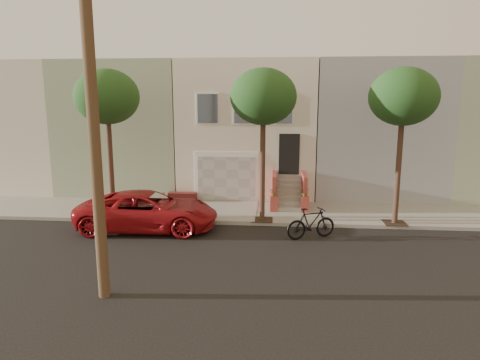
{
  "coord_description": "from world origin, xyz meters",
  "views": [
    {
      "loc": [
        1.5,
        -13.34,
        5.19
      ],
      "look_at": [
        0.13,
        3.0,
        2.03
      ],
      "focal_mm": 31.42,
      "sensor_mm": 36.0,
      "label": 1
    }
  ],
  "objects": [
    {
      "name": "tree_right",
      "position": [
        6.5,
        3.9,
        5.26
      ],
      "size": [
        2.7,
        2.57,
        6.3
      ],
      "color": "#2D2116",
      "rests_on": "sidewalk"
    },
    {
      "name": "pickup_truck",
      "position": [
        -3.56,
        2.67,
        0.77
      ],
      "size": [
        5.7,
        2.85,
        1.55
      ],
      "primitive_type": "imported",
      "rotation": [
        0.0,
        0.0,
        1.62
      ],
      "color": "#A41319",
      "rests_on": "ground"
    },
    {
      "name": "motorcycle",
      "position": [
        2.91,
        2.07,
        0.6
      ],
      "size": [
        2.05,
        1.31,
        1.2
      ],
      "primitive_type": "imported",
      "rotation": [
        0.0,
        0.0,
        1.98
      ],
      "color": "black",
      "rests_on": "ground"
    },
    {
      "name": "house_row",
      "position": [
        0.0,
        11.19,
        3.64
      ],
      "size": [
        33.1,
        11.7,
        7.0
      ],
      "color": "beige",
      "rests_on": "sidewalk"
    },
    {
      "name": "ground",
      "position": [
        0.0,
        0.0,
        0.0
      ],
      "size": [
        90.0,
        90.0,
        0.0
      ],
      "primitive_type": "plane",
      "color": "black",
      "rests_on": "ground"
    },
    {
      "name": "tree_mid",
      "position": [
        1.0,
        3.9,
        5.26
      ],
      "size": [
        2.7,
        2.57,
        6.3
      ],
      "color": "#2D2116",
      "rests_on": "sidewalk"
    },
    {
      "name": "tree_left",
      "position": [
        -5.5,
        3.9,
        5.26
      ],
      "size": [
        2.7,
        2.57,
        6.3
      ],
      "color": "#2D2116",
      "rests_on": "sidewalk"
    },
    {
      "name": "sidewalk",
      "position": [
        0.0,
        5.35,
        0.07
      ],
      "size": [
        40.0,
        3.7,
        0.15
      ],
      "primitive_type": "cube",
      "color": "gray",
      "rests_on": "ground"
    }
  ]
}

